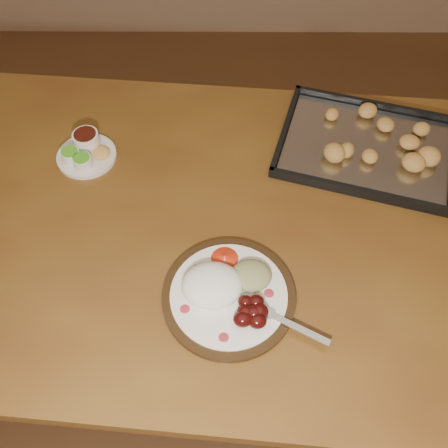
{
  "coord_description": "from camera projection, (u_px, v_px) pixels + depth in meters",
  "views": [
    {
      "loc": [
        0.11,
        -0.44,
        1.66
      ],
      "look_at": [
        0.11,
        0.17,
        0.77
      ],
      "focal_mm": 40.0,
      "sensor_mm": 36.0,
      "label": 1
    }
  ],
  "objects": [
    {
      "name": "ground",
      "position": [
        190.0,
        403.0,
        1.61
      ],
      "size": [
        4.0,
        4.0,
        0.0
      ],
      "primitive_type": "plane",
      "color": "brown",
      "rests_on": "ground"
    },
    {
      "name": "baking_tray",
      "position": [
        367.0,
        146.0,
        1.22
      ],
      "size": [
        0.49,
        0.42,
        0.04
      ],
      "rotation": [
        0.0,
        0.0,
        -0.29
      ],
      "color": "black",
      "rests_on": "dining_table"
    },
    {
      "name": "condiment_saucer",
      "position": [
        85.0,
        151.0,
        1.2
      ],
      "size": [
        0.14,
        0.14,
        0.05
      ],
      "rotation": [
        0.0,
        0.0,
        -0.25
      ],
      "color": "silver",
      "rests_on": "dining_table"
    },
    {
      "name": "dining_table",
      "position": [
        205.0,
        243.0,
        1.19
      ],
      "size": [
        1.57,
        1.03,
        0.75
      ],
      "rotation": [
        0.0,
        0.0,
        -0.09
      ],
      "color": "brown",
      "rests_on": "ground"
    },
    {
      "name": "dinner_plate",
      "position": [
        228.0,
        292.0,
        0.99
      ],
      "size": [
        0.32,
        0.27,
        0.06
      ],
      "rotation": [
        0.0,
        0.0,
        -0.5
      ],
      "color": "black",
      "rests_on": "dining_table"
    }
  ]
}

